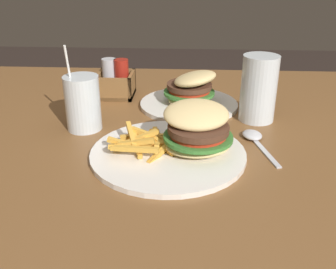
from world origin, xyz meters
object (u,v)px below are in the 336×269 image
(juice_glass, at_px, (83,104))
(spoon, at_px, (254,137))
(meal_plate_far, at_px, (190,94))
(meal_plate_near, at_px, (182,140))
(beer_glass, at_px, (258,91))
(condiment_caddy, at_px, (116,82))

(juice_glass, height_order, spoon, juice_glass)
(spoon, bearing_deg, meal_plate_far, 21.64)
(meal_plate_near, distance_m, beer_glass, 0.25)
(meal_plate_near, bearing_deg, juice_glass, 152.91)
(juice_glass, relative_size, spoon, 1.19)
(beer_glass, distance_m, juice_glass, 0.39)
(meal_plate_near, distance_m, condiment_caddy, 0.38)
(meal_plate_near, height_order, condiment_caddy, meal_plate_near)
(meal_plate_near, height_order, meal_plate_far, meal_plate_near)
(meal_plate_near, relative_size, meal_plate_far, 1.21)
(meal_plate_near, xyz_separation_m, juice_glass, (-0.22, 0.11, 0.03))
(beer_glass, distance_m, spoon, 0.13)
(beer_glass, bearing_deg, condiment_caddy, 157.19)
(meal_plate_near, height_order, juice_glass, juice_glass)
(juice_glass, xyz_separation_m, condiment_caddy, (0.03, 0.22, -0.02))
(meal_plate_near, relative_size, condiment_caddy, 3.00)
(beer_glass, bearing_deg, spoon, -100.28)
(beer_glass, height_order, juice_glass, juice_glass)
(spoon, bearing_deg, juice_glass, 70.27)
(meal_plate_near, relative_size, spoon, 1.89)
(condiment_caddy, bearing_deg, beer_glass, -22.81)
(meal_plate_far, height_order, condiment_caddy, same)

